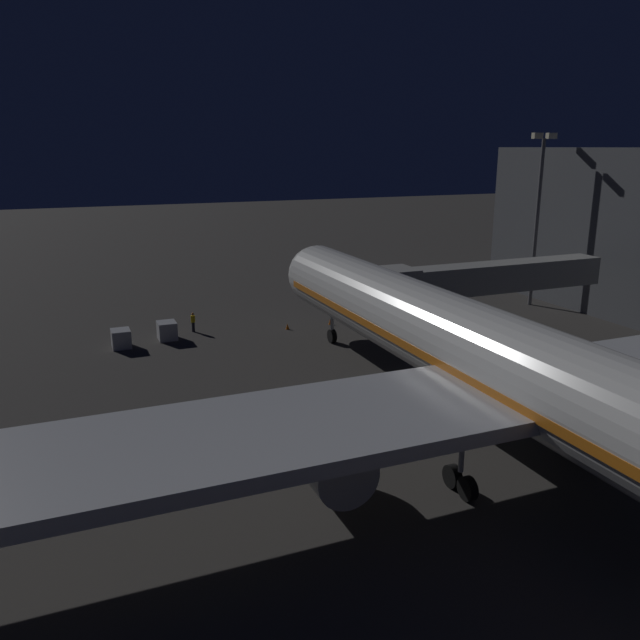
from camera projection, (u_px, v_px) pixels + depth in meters
name	position (u px, v px, depth m)	size (l,w,h in m)	color
ground_plane	(416.00, 401.00, 43.33)	(320.00, 320.00, 0.00)	#383533
airliner_at_gate	(542.00, 386.00, 31.53)	(56.66, 65.42, 17.33)	silver
jet_bridge	(476.00, 279.00, 55.95)	(22.69, 3.40, 6.95)	#9E9E99
apron_floodlight_mast	(538.00, 208.00, 66.90)	(2.90, 0.50, 18.00)	#59595E
baggage_container_near_belt	(121.00, 339.00, 54.60)	(1.55, 1.81, 1.57)	#B7BABF
baggage_container_mid_row	(167.00, 331.00, 56.91)	(1.59, 1.82, 1.60)	#B7BABF
ground_crew_by_belt_loader	(193.00, 321.00, 59.16)	(0.40, 0.40, 1.83)	black
traffic_cone_nose_port	(330.00, 322.00, 61.78)	(0.36, 0.36, 0.55)	orange
traffic_cone_nose_starboard	(287.00, 326.00, 60.17)	(0.36, 0.36, 0.55)	orange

